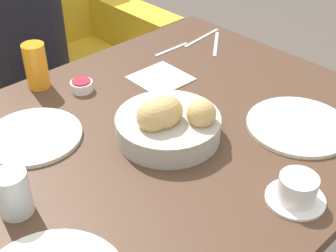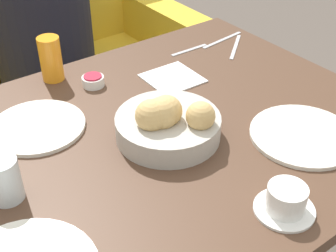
# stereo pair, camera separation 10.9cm
# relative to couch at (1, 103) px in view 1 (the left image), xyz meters

# --- Properties ---
(dining_table) EXTENTS (1.24, 0.90, 0.72)m
(dining_table) POSITION_rel_couch_xyz_m (-0.07, -1.04, 0.31)
(dining_table) COLOR #4C3323
(dining_table) RESTS_ON ground_plane
(couch) EXTENTS (1.40, 0.70, 0.86)m
(couch) POSITION_rel_couch_xyz_m (0.00, 0.00, 0.00)
(couch) COLOR gold
(couch) RESTS_ON ground_plane
(seated_person) EXTENTS (0.38, 0.49, 1.18)m
(seated_person) POSITION_rel_couch_xyz_m (0.05, -0.15, 0.19)
(seated_person) COLOR #23232D
(seated_person) RESTS_ON ground_plane
(bread_basket) EXTENTS (0.25, 0.25, 0.12)m
(bread_basket) POSITION_rel_couch_xyz_m (-0.03, -1.07, 0.45)
(bread_basket) COLOR #B2ADA3
(bread_basket) RESTS_ON dining_table
(plate_near_right) EXTENTS (0.25, 0.25, 0.01)m
(plate_near_right) POSITION_rel_couch_xyz_m (0.23, -1.26, 0.42)
(plate_near_right) COLOR silver
(plate_near_right) RESTS_ON dining_table
(plate_far_center) EXTENTS (0.23, 0.23, 0.01)m
(plate_far_center) POSITION_rel_couch_xyz_m (-0.26, -0.85, 0.42)
(plate_far_center) COLOR silver
(plate_far_center) RESTS_ON dining_table
(juice_glass) EXTENTS (0.06, 0.06, 0.13)m
(juice_glass) POSITION_rel_couch_xyz_m (-0.13, -0.65, 0.47)
(juice_glass) COLOR orange
(juice_glass) RESTS_ON dining_table
(water_tumbler) EXTENTS (0.07, 0.07, 0.09)m
(water_tumbler) POSITION_rel_couch_xyz_m (-0.41, -1.04, 0.46)
(water_tumbler) COLOR silver
(water_tumbler) RESTS_ON dining_table
(coffee_cup) EXTENTS (0.12, 0.12, 0.06)m
(coffee_cup) POSITION_rel_couch_xyz_m (0.01, -1.40, 0.44)
(coffee_cup) COLOR white
(coffee_cup) RESTS_ON dining_table
(jam_bowl_berry) EXTENTS (0.06, 0.06, 0.03)m
(jam_bowl_berry) POSITION_rel_couch_xyz_m (-0.05, -0.75, 0.43)
(jam_bowl_berry) COLOR white
(jam_bowl_berry) RESTS_ON dining_table
(fork_silver) EXTENTS (0.18, 0.03, 0.00)m
(fork_silver) POSITION_rel_couch_xyz_m (0.43, -0.74, 0.41)
(fork_silver) COLOR #B7B7BC
(fork_silver) RESTS_ON dining_table
(knife_silver) EXTENTS (0.15, 0.12, 0.00)m
(knife_silver) POSITION_rel_couch_xyz_m (0.43, -0.81, 0.41)
(knife_silver) COLOR #B7B7BC
(knife_silver) RESTS_ON dining_table
(spoon_coffee) EXTENTS (0.14, 0.01, 0.00)m
(spoon_coffee) POSITION_rel_couch_xyz_m (0.30, -0.74, 0.41)
(spoon_coffee) COLOR #B7B7BC
(spoon_coffee) RESTS_ON dining_table
(napkin) EXTENTS (0.15, 0.15, 0.00)m
(napkin) POSITION_rel_couch_xyz_m (0.15, -0.85, 0.41)
(napkin) COLOR white
(napkin) RESTS_ON dining_table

